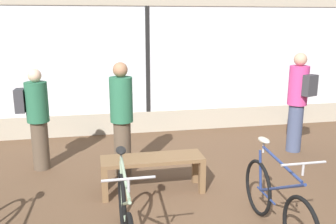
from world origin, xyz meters
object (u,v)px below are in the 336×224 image
at_px(customer_mid_floor, 37,117).
at_px(bicycle_left, 126,219).
at_px(bicycle_right, 277,202).
at_px(customer_by_window, 122,117).
at_px(customer_near_rack, 298,99).
at_px(display_bench, 152,164).

bearing_deg(customer_mid_floor, bicycle_left, -65.66).
distance_m(bicycle_right, customer_by_window, 2.57).
bearing_deg(customer_near_rack, bicycle_right, -123.53).
height_order(bicycle_left, bicycle_right, bicycle_left).
relative_size(bicycle_right, customer_near_rack, 0.94).
distance_m(bicycle_left, customer_near_rack, 4.16).
xyz_separation_m(bicycle_left, bicycle_right, (1.66, 0.04, -0.00)).
bearing_deg(customer_by_window, customer_near_rack, 7.90).
height_order(display_bench, customer_by_window, customer_by_window).
distance_m(bicycle_left, bicycle_right, 1.66).
height_order(bicycle_right, customer_by_window, customer_by_window).
bearing_deg(bicycle_left, customer_mid_floor, 114.34).
distance_m(display_bench, customer_near_rack, 3.06).
xyz_separation_m(customer_near_rack, customer_mid_floor, (-4.42, 0.04, -0.10)).
xyz_separation_m(bicycle_right, display_bench, (-1.17, 1.32, 0.03)).
bearing_deg(customer_by_window, bicycle_right, -52.91).
xyz_separation_m(bicycle_right, customer_mid_floor, (-2.80, 2.49, 0.48)).
bearing_deg(customer_by_window, customer_mid_floor, 159.54).
relative_size(bicycle_left, display_bench, 1.20).
bearing_deg(customer_mid_floor, customer_near_rack, -0.55).
height_order(bicycle_left, customer_by_window, customer_by_window).
height_order(customer_near_rack, customer_by_window, customer_near_rack).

